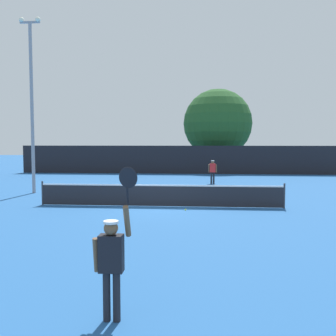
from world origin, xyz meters
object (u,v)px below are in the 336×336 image
object	(u,v)px
player_receiving	(213,170)
large_tree	(218,123)
parked_car_mid	(154,161)
parked_car_near	(110,161)
tennis_ball	(186,210)
light_pole	(32,96)
player_serving	(112,255)

from	to	relation	value
player_receiving	large_tree	distance (m)	13.04
large_tree	parked_car_mid	size ratio (longest dim) A/B	1.81
large_tree	parked_car_near	size ratio (longest dim) A/B	1.88
parked_car_mid	parked_car_near	bearing A→B (deg)	-163.07
tennis_ball	light_pole	size ratio (longest dim) A/B	0.01
tennis_ball	parked_car_near	world-z (taller)	parked_car_near
large_tree	parked_car_near	distance (m)	11.69
light_pole	parked_car_mid	distance (m)	21.35
parked_car_mid	light_pole	bearing A→B (deg)	-109.86
player_receiving	tennis_ball	size ratio (longest dim) A/B	23.14
player_serving	player_receiving	world-z (taller)	player_serving
parked_car_near	player_serving	bearing A→B (deg)	-78.73
light_pole	large_tree	xyz separation A→B (m)	(10.91, 17.86, -0.71)
player_serving	tennis_ball	world-z (taller)	player_serving
tennis_ball	light_pole	distance (m)	11.09
tennis_ball	large_tree	world-z (taller)	large_tree
light_pole	parked_car_near	world-z (taller)	light_pole
tennis_ball	parked_car_mid	size ratio (longest dim) A/B	0.02
player_receiving	parked_car_mid	distance (m)	16.11
light_pole	parked_car_near	xyz separation A→B (m)	(-0.12, 18.39, -4.55)
light_pole	player_receiving	bearing A→B (deg)	28.26
tennis_ball	player_serving	bearing A→B (deg)	-94.75
tennis_ball	large_tree	distance (m)	23.11
player_serving	parked_car_mid	distance (m)	34.98
parked_car_near	parked_car_mid	bearing A→B (deg)	22.82
player_serving	player_receiving	xyz separation A→B (m)	(2.26, 19.75, -0.11)
player_receiving	tennis_ball	distance (m)	10.20
light_pole	player_serving	bearing A→B (deg)	-61.68
light_pole	tennis_ball	bearing A→B (deg)	-28.66
parked_car_mid	large_tree	bearing A→B (deg)	-29.21
player_serving	parked_car_near	distance (m)	33.69
large_tree	parked_car_mid	bearing A→B (deg)	158.90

